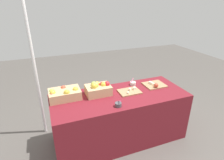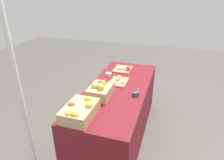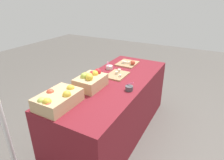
{
  "view_description": "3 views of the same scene",
  "coord_description": "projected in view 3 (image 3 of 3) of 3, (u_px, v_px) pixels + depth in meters",
  "views": [
    {
      "loc": [
        -0.92,
        -2.07,
        1.96
      ],
      "look_at": [
        -0.14,
        -0.04,
        1.01
      ],
      "focal_mm": 29.44,
      "sensor_mm": 36.0,
      "label": 1
    },
    {
      "loc": [
        -2.22,
        -0.63,
        1.92
      ],
      "look_at": [
        -0.09,
        0.05,
        0.88
      ],
      "focal_mm": 31.78,
      "sensor_mm": 36.0,
      "label": 2
    },
    {
      "loc": [
        -1.83,
        -0.98,
        1.69
      ],
      "look_at": [
        -0.08,
        -0.02,
        0.79
      ],
      "focal_mm": 30.69,
      "sensor_mm": 36.0,
      "label": 3
    }
  ],
  "objects": [
    {
      "name": "ground_plane",
      "position": [
        113.0,
        130.0,
        2.59
      ],
      "size": [
        10.0,
        10.0,
        0.0
      ],
      "primitive_type": "plane",
      "color": "#56514C"
    },
    {
      "name": "table",
      "position": [
        113.0,
        107.0,
        2.43
      ],
      "size": [
        1.9,
        0.76,
        0.74
      ],
      "primitive_type": "cube",
      "color": "maroon",
      "rests_on": "ground_plane"
    },
    {
      "name": "apple_crate_left",
      "position": [
        58.0,
        99.0,
        1.74
      ],
      "size": [
        0.41,
        0.28,
        0.17
      ],
      "color": "tan",
      "rests_on": "table"
    },
    {
      "name": "apple_crate_middle",
      "position": [
        91.0,
        80.0,
        2.09
      ],
      "size": [
        0.34,
        0.25,
        0.19
      ],
      "color": "tan",
      "rests_on": "table"
    },
    {
      "name": "cutting_board_front",
      "position": [
        117.0,
        75.0,
        2.42
      ],
      "size": [
        0.31,
        0.23,
        0.06
      ],
      "color": "tan",
      "rests_on": "table"
    },
    {
      "name": "cutting_board_back",
      "position": [
        128.0,
        63.0,
        2.8
      ],
      "size": [
        0.32,
        0.27,
        0.08
      ],
      "color": "tan",
      "rests_on": "table"
    },
    {
      "name": "sample_bowl_near",
      "position": [
        129.0,
        88.0,
        2.04
      ],
      "size": [
        0.08,
        0.08,
        0.1
      ],
      "color": "#4C4C51",
      "rests_on": "table"
    },
    {
      "name": "sample_bowl_mid",
      "position": [
        109.0,
        67.0,
        2.63
      ],
      "size": [
        0.09,
        0.09,
        0.1
      ],
      "color": "silver",
      "rests_on": "table"
    }
  ]
}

